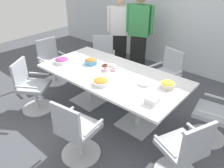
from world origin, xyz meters
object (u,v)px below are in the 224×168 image
(office_chair_3, at_px, (215,117))
(snack_bowl_candy_mix, at_px, (62,60))
(conference_table, at_px, (112,80))
(office_chair_2, at_px, (183,153))
(plate_stack, at_px, (144,83))
(napkin_pile, at_px, (152,100))
(office_chair_0, at_px, (32,89))
(snack_bowl_chips_orange, at_px, (101,82))
(office_chair_4, at_px, (166,77))
(office_chair_1, at_px, (76,133))
(person_standing_1, at_px, (139,32))
(snack_bowl_chips_yellow, at_px, (168,84))
(person_standing_0, at_px, (120,31))
(office_chair_5, at_px, (103,60))
(donut_platter, at_px, (109,68))
(snack_bowl_pretzels, at_px, (91,61))
(office_chair_6, at_px, (52,64))

(office_chair_3, height_order, snack_bowl_candy_mix, office_chair_3)
(conference_table, relative_size, office_chair_2, 2.64)
(snack_bowl_candy_mix, bearing_deg, plate_stack, 11.26)
(napkin_pile, bearing_deg, office_chair_0, -165.58)
(office_chair_2, height_order, snack_bowl_candy_mix, office_chair_2)
(office_chair_0, height_order, snack_bowl_chips_orange, office_chair_0)
(office_chair_2, height_order, office_chair_4, same)
(conference_table, height_order, plate_stack, plate_stack)
(office_chair_2, distance_m, plate_stack, 1.13)
(conference_table, relative_size, office_chair_1, 2.64)
(office_chair_2, distance_m, person_standing_1, 3.12)
(office_chair_1, xyz_separation_m, snack_bowl_chips_yellow, (0.56, 1.26, 0.39))
(office_chair_3, height_order, snack_bowl_chips_orange, office_chair_3)
(person_standing_0, relative_size, plate_stack, 8.72)
(office_chair_3, bearing_deg, office_chair_4, 52.69)
(plate_stack, bearing_deg, office_chair_4, 99.56)
(person_standing_1, height_order, snack_bowl_candy_mix, person_standing_1)
(snack_bowl_chips_yellow, bearing_deg, conference_table, -168.97)
(office_chair_5, bearing_deg, office_chair_2, 112.32)
(person_standing_1, relative_size, donut_platter, 5.60)
(snack_bowl_pretzels, bearing_deg, snack_bowl_chips_yellow, 5.58)
(office_chair_4, xyz_separation_m, office_chair_5, (-1.45, -0.19, 0.00))
(office_chair_4, distance_m, donut_platter, 1.19)
(snack_bowl_pretzels, xyz_separation_m, donut_platter, (0.37, 0.05, -0.03))
(office_chair_6, xyz_separation_m, snack_bowl_pretzels, (1.19, 0.00, 0.39))
(office_chair_5, bearing_deg, snack_bowl_chips_yellow, 120.67)
(office_chair_1, relative_size, snack_bowl_pretzels, 4.05)
(conference_table, height_order, person_standing_0, person_standing_0)
(office_chair_6, xyz_separation_m, person_standing_0, (0.59, 1.54, 0.47))
(snack_bowl_chips_orange, bearing_deg, office_chair_3, 29.48)
(conference_table, xyz_separation_m, snack_bowl_pretzels, (-0.51, 0.04, 0.17))
(donut_platter, bearing_deg, office_chair_3, 11.59)
(office_chair_1, bearing_deg, napkin_pile, 44.20)
(office_chair_1, height_order, office_chair_3, same)
(office_chair_3, bearing_deg, snack_bowl_chips_yellow, 103.44)
(office_chair_2, bearing_deg, office_chair_0, 120.00)
(office_chair_5, height_order, napkin_pile, office_chair_5)
(person_standing_0, distance_m, donut_platter, 1.78)
(office_chair_1, distance_m, snack_bowl_pretzels, 1.46)
(office_chair_2, xyz_separation_m, donut_platter, (-1.66, 0.59, 0.36))
(conference_table, xyz_separation_m, office_chair_1, (0.33, -1.08, -0.22))
(office_chair_3, xyz_separation_m, person_standing_0, (-2.67, 1.14, 0.47))
(office_chair_3, height_order, donut_platter, office_chair_3)
(person_standing_1, distance_m, snack_bowl_chips_yellow, 2.16)
(office_chair_2, xyz_separation_m, napkin_pile, (-0.58, 0.20, 0.39))
(person_standing_0, xyz_separation_m, snack_bowl_candy_mix, (0.18, -1.84, -0.08))
(napkin_pile, bearing_deg, office_chair_3, 50.33)
(person_standing_0, xyz_separation_m, snack_bowl_chips_yellow, (2.01, -1.40, -0.07))
(office_chair_4, xyz_separation_m, snack_bowl_pretzels, (-0.94, -1.03, 0.39))
(office_chair_5, bearing_deg, snack_bowl_pretzels, 82.22)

